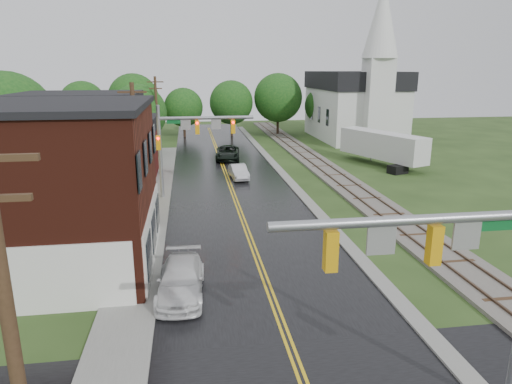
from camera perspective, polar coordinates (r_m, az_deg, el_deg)
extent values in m
cube|color=black|center=(39.48, -3.23, 0.75)|extent=(10.00, 90.00, 0.02)
cube|color=gray|center=(45.05, 3.04, 2.58)|extent=(0.80, 70.00, 0.12)
cube|color=gray|center=(34.63, -12.73, -1.69)|extent=(2.40, 50.00, 0.12)
cube|color=#45180E|center=(25.50, -29.10, 0.00)|extent=(14.00, 10.00, 8.00)
cube|color=silver|center=(24.63, -12.78, -4.99)|extent=(0.10, 9.50, 3.00)
cube|color=tan|center=(35.55, -20.67, 3.46)|extent=(8.00, 7.00, 6.40)
cube|color=#3F0F0C|center=(44.25, -16.94, 4.61)|extent=(7.00, 6.00, 4.40)
cube|color=silver|center=(67.57, 12.05, 9.51)|extent=(10.00, 16.00, 7.00)
cube|color=black|center=(67.29, 12.27, 13.49)|extent=(10.40, 16.40, 2.40)
cube|color=silver|center=(59.99, 14.81, 10.58)|extent=(3.20, 3.20, 11.00)
cone|color=silver|center=(60.10, 15.49, 20.11)|extent=(4.40, 4.40, 9.00)
cube|color=#59544C|center=(46.15, 8.65, 2.86)|extent=(3.20, 80.00, 0.20)
cube|color=#4C3828|center=(45.92, 7.80, 3.00)|extent=(0.10, 80.00, 0.12)
cube|color=#4C3828|center=(46.33, 9.51, 3.05)|extent=(0.10, 80.00, 0.12)
cylinder|color=gray|center=(11.99, 18.71, -3.36)|extent=(7.20, 0.26, 0.26)
cube|color=orange|center=(12.56, 21.38, -6.17)|extent=(0.32, 0.30, 1.05)
cube|color=orange|center=(11.48, 9.32, -7.28)|extent=(0.32, 0.30, 1.05)
cube|color=gray|center=(12.93, 24.81, -4.98)|extent=(0.75, 0.06, 0.75)
cube|color=gray|center=(11.85, 15.38, -5.87)|extent=(0.75, 0.06, 0.75)
cube|color=#0C5926|center=(13.26, 27.55, -3.70)|extent=(1.40, 0.04, 0.30)
cylinder|color=gray|center=(35.70, -11.89, 4.82)|extent=(0.28, 0.28, 7.20)
cylinder|color=gray|center=(35.30, -6.21, 9.20)|extent=(7.20, 0.26, 0.26)
cube|color=orange|center=(35.35, -7.35, 8.03)|extent=(0.32, 0.30, 1.05)
cube|color=orange|center=(35.51, -2.89, 8.17)|extent=(0.32, 0.30, 1.05)
cube|color=gray|center=(35.33, -8.78, 8.30)|extent=(0.75, 0.06, 0.75)
cube|color=gray|center=(35.39, -5.01, 8.43)|extent=(0.75, 0.06, 0.75)
cube|color=#0C5926|center=(35.31, -9.98, 8.66)|extent=(1.40, 0.04, 0.30)
sphere|color=#FF0C0C|center=(35.14, -7.36, 8.53)|extent=(0.20, 0.20, 0.20)
cylinder|color=#382616|center=(10.28, -27.91, -18.13)|extent=(0.28, 0.28, 9.00)
cylinder|color=#382616|center=(30.74, -14.72, 4.70)|extent=(0.28, 0.28, 9.00)
cube|color=#382616|center=(30.31, -15.22, 11.96)|extent=(1.80, 0.12, 0.12)
cube|color=#382616|center=(30.35, -15.13, 10.65)|extent=(1.40, 0.12, 0.12)
cylinder|color=#382616|center=(52.47, -12.25, 9.04)|extent=(0.28, 0.28, 9.00)
cube|color=#382616|center=(52.21, -12.50, 13.29)|extent=(1.80, 0.12, 0.12)
cube|color=#382616|center=(52.24, -12.46, 12.52)|extent=(1.40, 0.12, 0.12)
cylinder|color=black|center=(43.44, -27.93, 2.64)|extent=(0.36, 0.36, 3.42)
sphere|color=#124014|center=(42.85, -28.63, 8.09)|extent=(7.60, 7.60, 7.60)
sphere|color=#124014|center=(42.34, -27.93, 7.20)|extent=(5.32, 5.32, 5.32)
cylinder|color=black|center=(49.97, -20.61, 4.46)|extent=(0.36, 0.36, 2.70)
sphere|color=#124014|center=(49.52, -20.97, 8.21)|extent=(6.00, 6.00, 6.00)
sphere|color=#124014|center=(49.06, -20.32, 7.59)|extent=(4.20, 4.20, 4.20)
cylinder|color=black|center=(55.02, -14.25, 5.97)|extent=(0.36, 0.36, 2.88)
sphere|color=#124014|center=(54.59, -14.49, 9.62)|extent=(6.40, 6.40, 6.40)
sphere|color=#124014|center=(54.19, -13.85, 9.02)|extent=(4.48, 4.48, 4.48)
imported|color=black|center=(50.77, -3.56, 4.88)|extent=(3.08, 5.70, 1.52)
imported|color=silver|center=(41.90, -2.20, 2.53)|extent=(1.68, 4.03, 1.30)
imported|color=silver|center=(20.99, -9.37, -10.81)|extent=(2.28, 5.03, 1.43)
cube|color=black|center=(46.17, 17.29, 2.72)|extent=(2.04, 1.74, 0.80)
cylinder|color=gray|center=(52.08, 14.20, 4.31)|extent=(0.16, 0.16, 0.80)
cube|color=silver|center=(49.40, 15.49, 5.68)|extent=(5.94, 10.70, 2.65)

